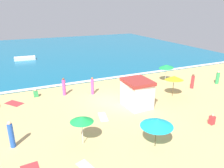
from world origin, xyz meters
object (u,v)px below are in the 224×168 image
Objects in this scene: beachgoer_2 at (218,78)px; beachgoer_5 at (192,82)px; beachgoer_1 at (11,135)px; beach_umbrella_1 at (166,66)px; beachgoer_3 at (64,87)px; small_boat_0 at (25,58)px; beachgoer_8 at (92,86)px; beach_umbrella_5 at (82,119)px; beach_umbrella_0 at (157,123)px; beachgoer_9 at (212,119)px; beachgoer_4 at (36,94)px; lifeguard_cabana at (137,93)px; beach_umbrella_2 at (174,78)px.

beachgoer_2 is 3.86m from beachgoer_5.
beachgoer_1 reaches higher than beachgoer_2.
beach_umbrella_1 is 18.58m from beachgoer_1.
small_boat_0 is (-2.89, 18.35, -0.49)m from beachgoer_3.
beachgoer_2 is 0.86× the size of beachgoer_8.
beach_umbrella_1 is 1.05× the size of beach_umbrella_5.
beachgoer_9 is at bearing 5.43° from beach_umbrella_0.
beachgoer_2 is at bearing 8.66° from beachgoer_1.
beachgoer_2 reaches higher than beachgoer_4.
beachgoer_3 is (-17.63, 4.06, 0.14)m from beachgoer_2.
beach_umbrella_5 is at bearing -148.14° from beach_umbrella_1.
beachgoer_3 is at bearing 163.92° from beachgoer_5.
beach_umbrella_0 is (-1.99, -5.80, 0.45)m from lifeguard_cabana.
beachgoer_5 is at bearing -64.22° from beach_umbrella_1.
beachgoer_3 reaches higher than beachgoer_2.
lifeguard_cabana is 10.80m from beachgoer_1.
beach_umbrella_2 is 1.09× the size of beach_umbrella_5.
beach_umbrella_5 reaches higher than beach_umbrella_0.
beach_umbrella_1 reaches higher than beachgoer_4.
beachgoer_1 is 0.55× the size of small_boat_0.
beachgoer_4 is 16.72m from beachgoer_9.
beachgoer_2 is at bearing 6.65° from beach_umbrella_2.
beachgoer_3 is (-5.56, 5.49, -0.42)m from lifeguard_cabana.
small_boat_0 is at bearing 126.73° from beachgoer_5.
beach_umbrella_2 is (6.63, 6.37, 0.23)m from beach_umbrella_0.
beachgoer_5 is at bearing 56.78° from beachgoer_9.
beach_umbrella_0 is 11.88m from beachgoer_3.
beachgoer_4 reaches higher than small_boat_0.
beachgoer_8 is at bearing -19.65° from beachgoer_3.
beachgoer_9 is at bearing -123.22° from beachgoer_5.
beachgoer_3 is at bearing 56.11° from beachgoer_1.
beachgoer_1 is at bearing -105.21° from beachgoer_4.
beachgoer_2 reaches higher than beachgoer_9.
beach_umbrella_5 is 8.84m from beachgoer_8.
beach_umbrella_0 is at bearing -130.21° from beach_umbrella_1.
beach_umbrella_2 is at bearing 81.39° from beachgoer_9.
beachgoer_2 is 0.96× the size of beachgoer_5.
beachgoer_1 reaches higher than beachgoer_9.
beachgoer_1 is at bearing -169.22° from lifeguard_cabana.
beachgoer_3 is at bearing 135.38° from lifeguard_cabana.
beachgoer_2 is at bearing 27.25° from beach_umbrella_0.
beachgoer_1 reaches higher than beachgoer_8.
beach_umbrella_0 is at bearing -27.55° from beach_umbrella_5.
beachgoer_9 is at bearing -98.61° from beach_umbrella_2.
beach_umbrella_1 is (6.75, 4.53, 0.69)m from lifeguard_cabana.
beachgoer_4 is (-12.99, 5.70, -1.65)m from beach_umbrella_2.
lifeguard_cabana reaches higher than beachgoer_9.
beach_umbrella_2 is 2.57× the size of beachgoer_9.
beachgoer_3 is at bearing -15.51° from beachgoer_4.
beachgoer_8 reaches higher than beachgoer_5.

